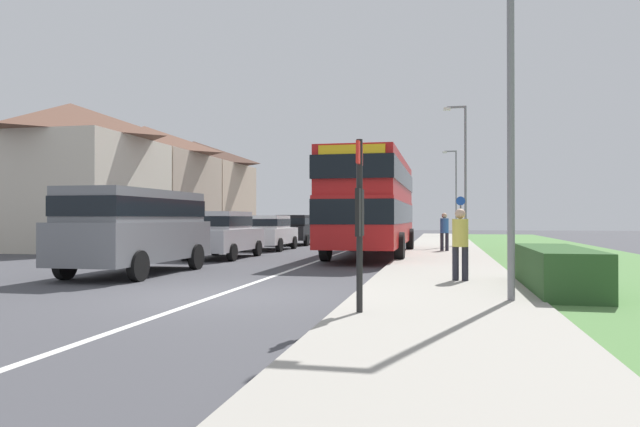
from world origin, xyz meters
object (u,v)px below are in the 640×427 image
double_decker_bus (372,200)px  parked_van_grey (137,224)px  parked_car_white (269,231)px  parked_car_silver (222,233)px  pedestrian_at_stop (460,241)px  street_lamp_near (503,76)px  street_lamp_far (455,187)px  street_lamp_mid (463,166)px  pedestrian_walking_away (444,230)px  cycle_route_sign (461,219)px  bus_stop_sign (360,213)px  parked_car_black (296,228)px

double_decker_bus → parked_van_grey: bearing=-122.1°
parked_car_white → parked_car_silver: bearing=-91.0°
parked_car_white → double_decker_bus: bearing=-31.1°
parked_car_silver → pedestrian_at_stop: size_ratio=2.61×
parked_car_silver → parked_car_white: parked_car_silver is taller
street_lamp_near → street_lamp_far: street_lamp_far is taller
parked_van_grey → street_lamp_mid: bearing=61.1°
parked_van_grey → parked_car_silver: parked_van_grey is taller
parked_van_grey → street_lamp_far: street_lamp_far is taller
parked_van_grey → pedestrian_walking_away: (7.91, 10.35, -0.33)m
parked_car_white → pedestrian_walking_away: (7.82, -1.02, 0.10)m
cycle_route_sign → street_lamp_near: bearing=-89.7°
parked_van_grey → cycle_route_sign: 17.59m
bus_stop_sign → street_lamp_near: size_ratio=0.40×
pedestrian_walking_away → cycle_route_sign: (0.80, 4.93, 0.45)m
parked_car_black → street_lamp_near: 22.43m
pedestrian_at_stop → cycle_route_sign: cycle_route_sign is taller
bus_stop_sign → parked_car_white: bearing=111.3°
parked_car_black → pedestrian_at_stop: 19.38m
bus_stop_sign → street_lamp_far: (2.15, 39.49, 2.46)m
pedestrian_at_stop → street_lamp_mid: bearing=87.8°
double_decker_bus → street_lamp_mid: bearing=64.8°
pedestrian_at_stop → pedestrian_walking_away: size_ratio=1.00×
double_decker_bus → street_lamp_mid: 8.83m
parked_van_grey → double_decker_bus: bearing=57.9°
parked_car_black → cycle_route_sign: 8.80m
parked_car_silver → cycle_route_sign: bearing=46.9°
parked_car_silver → parked_car_black: (0.03, 10.66, -0.04)m
parked_car_silver → parked_car_black: size_ratio=1.07×
bus_stop_sign → cycle_route_sign: 20.87m
street_lamp_near → double_decker_bus: bearing=106.7°
parked_car_white → street_lamp_mid: (8.78, 4.71, 3.23)m
parked_van_grey → pedestrian_walking_away: bearing=52.6°
cycle_route_sign → pedestrian_at_stop: bearing=-91.8°
bus_stop_sign → street_lamp_far: bearing=86.9°
parked_car_black → pedestrian_walking_away: 10.08m
parked_van_grey → pedestrian_at_stop: parked_van_grey is taller
double_decker_bus → street_lamp_far: 26.02m
double_decker_bus → street_lamp_near: street_lamp_near is taller
parked_van_grey → pedestrian_walking_away: 13.03m
street_lamp_near → parked_car_white: bearing=119.9°
parked_car_silver → street_lamp_near: 13.47m
parked_car_black → parked_van_grey: bearing=-90.1°
cycle_route_sign → street_lamp_near: size_ratio=0.38×
parked_car_white → bus_stop_sign: size_ratio=1.53×
double_decker_bus → parked_car_silver: double_decker_bus is taller
parked_van_grey → parked_car_silver: (-0.00, 5.98, -0.37)m
parked_car_silver → cycle_route_sign: (8.71, 9.30, 0.50)m
parked_car_white → bus_stop_sign: (6.57, -16.86, 0.67)m
street_lamp_mid → parked_car_black: bearing=176.4°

